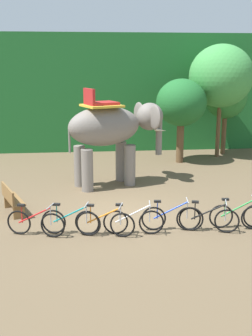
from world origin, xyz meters
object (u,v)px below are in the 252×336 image
Objects in this scene: bike_teal at (71,222)px; bike_blue at (171,218)px; tree_right at (221,76)px; bike_black at (209,219)px; bike_white at (133,221)px; tree_center at (181,103)px; wooden_bench at (12,199)px; bike_green at (238,215)px; bike_orange at (105,223)px; tree_far_left at (226,96)px; bike_red at (35,223)px; elephant at (112,129)px.

bike_teal is 2.85m from bike_blue.
tree_right reaches higher than bike_black.
bike_blue is (1.11, 0.18, 0.00)m from bike_white.
tree_center is 9.78m from wooden_bench.
tree_center is 2.33× the size of bike_green.
tree_center is 2.40× the size of bike_black.
tree_right is 11.65m from bike_white.
tree_right is at bearing 25.10° from tree_center.
bike_green is (3.09, 0.18, 0.00)m from bike_white.
bike_teal is at bearing -45.69° from wooden_bench.
tree_right reaches higher than bike_orange.
tree_center is 9.03m from bike_black.
bike_white is 4.23m from wooden_bench.
bike_black is at bearing -20.32° from wooden_bench.
bike_blue is at bearing 6.23° from bike_orange.
tree_far_left is 2.51× the size of bike_teal.
bike_green is (5.80, 0.02, 0.00)m from bike_red.
tree_far_left is 11.55m from bike_blue.
tree_center is at bearing 69.05° from bike_white.
bike_orange is 1.00× the size of bike_black.
bike_orange is (1.90, -0.19, 0.00)m from bike_red.
tree_far_left is 12.21m from bike_white.
elephant is 2.72× the size of wooden_bench.
bike_white is at bearing -110.95° from tree_center.
tree_right reaches higher than tree_far_left.
tree_right reaches higher than elephant.
tree_right is 3.35× the size of bike_teal.
wooden_bench is at bearing 134.31° from bike_teal.
bike_white is (0.22, -5.08, -1.82)m from elephant.
wooden_bench is at bearing -140.65° from tree_right.
bike_red is 4.87m from bike_black.
elephant is 5.81m from bike_red.
tree_center is at bearing 88.67° from bike_green.
bike_teal is 0.95m from bike_orange.
bike_black is (2.96, -0.01, 0.00)m from bike_orange.
elephant is at bearing -141.52° from tree_right.
bike_red is (-8.73, -10.14, -2.63)m from tree_far_left.
bike_black is at bearing -2.36° from bike_red.
bike_red is at bearing -130.93° from tree_right.
tree_right is at bearing -127.81° from tree_far_left.
bike_blue is (-2.18, -8.40, -2.46)m from tree_center.
tree_right is at bearing 52.65° from bike_teal.
tree_far_left is (0.54, 0.69, -1.04)m from tree_right.
bike_black is 6.20m from wooden_bench.
bike_white and bike_black have the same top height.
bike_orange is (-0.59, -5.11, -1.82)m from elephant.
elephant is (-6.23, -5.22, -0.81)m from tree_far_left.
wooden_bench is at bearing 150.06° from bike_white.
tree_far_left is at bearing 56.55° from bike_orange.
bike_teal is 1.00× the size of bike_black.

